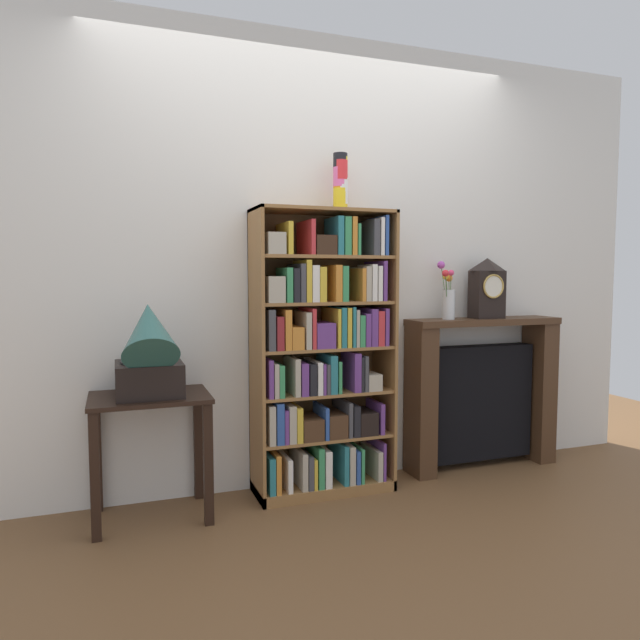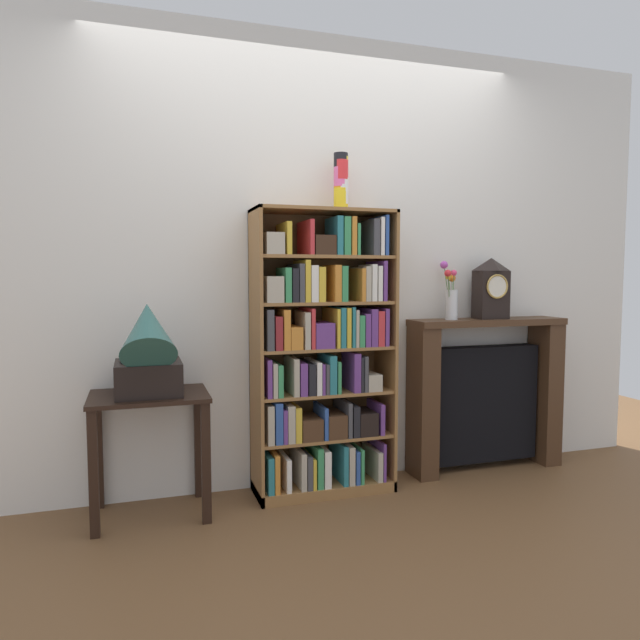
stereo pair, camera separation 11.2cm
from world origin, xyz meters
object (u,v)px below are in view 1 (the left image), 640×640
Objects in this scene: flower_vase at (448,296)px; side_table_left at (150,426)px; gramophone at (149,352)px; mantel_clock at (487,288)px; bookshelf at (322,360)px; fireplace_mantel at (480,393)px; cup_stack at (340,182)px.

side_table_left is at bearing -176.84° from flower_vase.
mantel_clock is (2.05, 0.15, 0.29)m from gramophone.
bookshelf is 1.57× the size of fireplace_mantel.
side_table_left is at bearing -177.24° from bookshelf.
gramophone is at bearing -174.91° from flower_vase.
cup_stack is at bearing 21.81° from bookshelf.
fireplace_mantel is 0.67m from mantel_clock.
fireplace_mantel is at bearing 3.15° from side_table_left.
mantel_clock reaches higher than flower_vase.
side_table_left is 0.39m from gramophone.
gramophone is 2.08m from mantel_clock.
fireplace_mantel is at bearing 4.84° from gramophone.
fireplace_mantel is at bearing 3.48° from bookshelf.
mantel_clock is (2.05, 0.09, 0.67)m from side_table_left.
fireplace_mantel is at bearing 128.58° from mantel_clock.
flower_vase is at bearing -176.88° from fireplace_mantel.
cup_stack reaches higher than flower_vase.
fireplace_mantel is 0.68m from flower_vase.
bookshelf is 4.94× the size of cup_stack.
mantel_clock is at bearing 2.52° from side_table_left.
flower_vase is (1.78, 0.16, 0.24)m from gramophone.
flower_vase is at bearing 0.07° from cup_stack.
flower_vase reaches higher than fireplace_mantel.
cup_stack is at bearing 179.61° from mantel_clock.
fireplace_mantel is (2.04, 0.17, -0.39)m from gramophone.
gramophone is 1.53× the size of flower_vase.
mantel_clock is at bearing -51.42° from fireplace_mantel.
flower_vase reaches higher than side_table_left.
bookshelf is 0.97m from side_table_left.
gramophone is 1.80m from flower_vase.
bookshelf is 4.20× the size of mantel_clock.
cup_stack is 0.90× the size of flower_vase.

